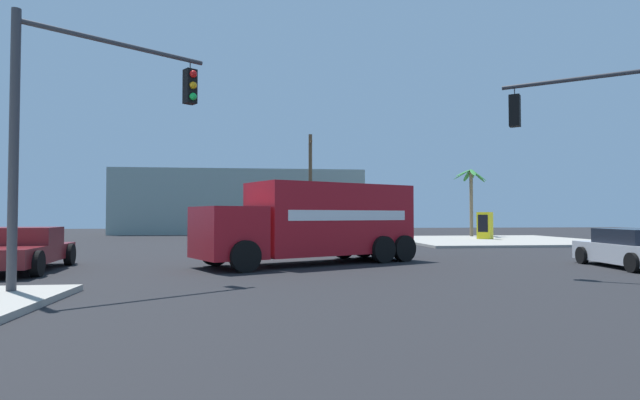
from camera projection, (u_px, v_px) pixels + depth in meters
ground_plane at (328, 261)px, 19.15m from camera, size 100.00×100.00×0.00m
sidewalk_corner_far at (495, 240)px, 33.73m from camera, size 12.93×12.93×0.14m
delivery_truck at (316, 222)px, 18.34m from camera, size 8.41×5.98×2.92m
traffic_light_primary at (85, 113)px, 11.84m from camera, size 3.79×2.85×6.15m
traffic_light_secondary at (598, 141)px, 13.77m from camera, size 3.06×2.36×5.86m
pickup_maroon at (21, 248)px, 15.81m from camera, size 2.67×5.37×1.38m
sedan_silver at (633, 249)px, 16.73m from camera, size 2.36×4.45×1.31m
vending_machine_red at (485, 225)px, 34.50m from camera, size 1.17×1.17×1.85m
palm_tree_far at (471, 190)px, 39.02m from camera, size 2.65×2.79×5.26m
utility_pole at (310, 184)px, 41.90m from camera, size 0.30×2.20×8.59m
building_backdrop at (241, 202)px, 48.29m from camera, size 23.23×6.00×6.06m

